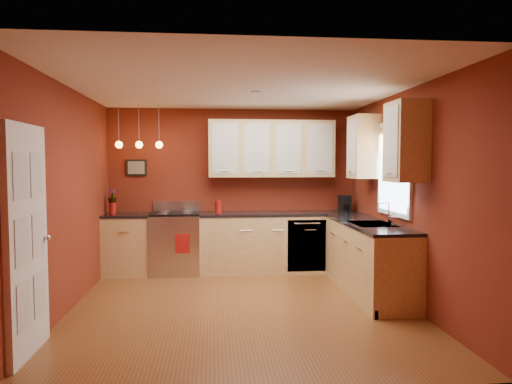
{
  "coord_description": "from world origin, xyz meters",
  "views": [
    {
      "loc": [
        -0.33,
        -5.35,
        1.69
      ],
      "look_at": [
        0.27,
        1.0,
        1.31
      ],
      "focal_mm": 32.0,
      "sensor_mm": 36.0,
      "label": 1
    }
  ],
  "objects": [
    {
      "name": "base_cabinets_back_left",
      "position": [
        -1.65,
        1.8,
        0.45
      ],
      "size": [
        0.7,
        0.6,
        0.9
      ],
      "primitive_type": "cube",
      "color": "#E6C07B",
      "rests_on": "floor"
    },
    {
      "name": "coffee_maker",
      "position": [
        1.78,
        1.81,
        1.06
      ],
      "size": [
        0.18,
        0.18,
        0.26
      ],
      "rotation": [
        0.0,
        0.0,
        0.01
      ],
      "color": "black",
      "rests_on": "counter_back_right"
    },
    {
      "name": "counter_back_right",
      "position": [
        0.73,
        1.8,
        0.92
      ],
      "size": [
        2.54,
        0.62,
        0.04
      ],
      "primitive_type": "cube",
      "color": "black",
      "rests_on": "base_cabinets_back_right"
    },
    {
      "name": "upper_cabinets_right",
      "position": [
        1.82,
        0.32,
        1.95
      ],
      "size": [
        0.35,
        1.95,
        0.9
      ],
      "primitive_type": "cube",
      "color": "#E6C07B",
      "rests_on": "wall_right"
    },
    {
      "name": "flowers",
      "position": [
        -1.88,
        1.82,
        1.21
      ],
      "size": [
        0.17,
        0.17,
        0.23
      ],
      "primitive_type": "imported",
      "rotation": [
        0.0,
        0.0,
        0.37
      ],
      "color": "maroon",
      "rests_on": "red_vase"
    },
    {
      "name": "counter_back_left",
      "position": [
        -1.65,
        1.8,
        0.92
      ],
      "size": [
        0.7,
        0.62,
        0.04
      ],
      "primitive_type": "cube",
      "color": "black",
      "rests_on": "base_cabinets_back_left"
    },
    {
      "name": "ceiling",
      "position": [
        0.0,
        0.0,
        2.6
      ],
      "size": [
        4.0,
        4.2,
        0.02
      ],
      "primitive_type": "cube",
      "color": "white",
      "rests_on": "wall_back"
    },
    {
      "name": "upper_cabinets_back",
      "position": [
        0.6,
        1.93,
        1.95
      ],
      "size": [
        2.0,
        0.35,
        0.9
      ],
      "primitive_type": "cube",
      "color": "#E6C07B",
      "rests_on": "wall_back"
    },
    {
      "name": "base_cabinets_back_right",
      "position": [
        0.73,
        1.8,
        0.45
      ],
      "size": [
        2.54,
        0.6,
        0.9
      ],
      "primitive_type": "cube",
      "color": "#E6C07B",
      "rests_on": "floor"
    },
    {
      "name": "wall_right",
      "position": [
        2.0,
        0.0,
        1.3
      ],
      "size": [
        0.02,
        4.2,
        2.6
      ],
      "primitive_type": "cube",
      "color": "maroon",
      "rests_on": "floor"
    },
    {
      "name": "dish_towel",
      "position": [
        -0.79,
        1.47,
        0.52
      ],
      "size": [
        0.21,
        0.01,
        0.29
      ],
      "primitive_type": "cube",
      "color": "maroon",
      "rests_on": "gas_range"
    },
    {
      "name": "wall_front",
      "position": [
        0.0,
        -2.1,
        1.3
      ],
      "size": [
        4.0,
        0.02,
        2.6
      ],
      "primitive_type": "cube",
      "color": "maroon",
      "rests_on": "floor"
    },
    {
      "name": "window",
      "position": [
        1.97,
        0.3,
        1.69
      ],
      "size": [
        0.06,
        1.02,
        1.22
      ],
      "color": "white",
      "rests_on": "wall_right"
    },
    {
      "name": "sink",
      "position": [
        1.7,
        0.3,
        0.92
      ],
      "size": [
        0.5,
        0.7,
        0.33
      ],
      "color": "#99999E",
      "rests_on": "counter_right"
    },
    {
      "name": "red_vase",
      "position": [
        -1.88,
        1.82,
        1.03
      ],
      "size": [
        0.11,
        0.11,
        0.17
      ],
      "primitive_type": "cylinder",
      "color": "maroon",
      "rests_on": "counter_back_left"
    },
    {
      "name": "floor",
      "position": [
        0.0,
        0.0,
        0.0
      ],
      "size": [
        4.2,
        4.2,
        0.0
      ],
      "primitive_type": "plane",
      "color": "brown",
      "rests_on": "ground"
    },
    {
      "name": "soap_pump",
      "position": [
        1.88,
        0.06,
        1.03
      ],
      "size": [
        0.08,
        0.08,
        0.17
      ],
      "primitive_type": "imported",
      "rotation": [
        0.0,
        0.0,
        -0.03
      ],
      "color": "white",
      "rests_on": "counter_right"
    },
    {
      "name": "gas_range",
      "position": [
        -0.92,
        1.8,
        0.48
      ],
      "size": [
        0.76,
        0.64,
        1.11
      ],
      "color": "silver",
      "rests_on": "floor"
    },
    {
      "name": "wall_left",
      "position": [
        -2.0,
        0.0,
        1.3
      ],
      "size": [
        0.02,
        4.2,
        2.6
      ],
      "primitive_type": "cube",
      "color": "maroon",
      "rests_on": "floor"
    },
    {
      "name": "base_cabinets_right",
      "position": [
        1.7,
        0.45,
        0.45
      ],
      "size": [
        0.6,
        2.1,
        0.9
      ],
      "primitive_type": "cube",
      "color": "#E6C07B",
      "rests_on": "floor"
    },
    {
      "name": "wall_back",
      "position": [
        0.0,
        2.1,
        1.3
      ],
      "size": [
        4.0,
        0.02,
        2.6
      ],
      "primitive_type": "cube",
      "color": "maroon",
      "rests_on": "floor"
    },
    {
      "name": "counter_right",
      "position": [
        1.7,
        0.45,
        0.92
      ],
      "size": [
        0.62,
        2.1,
        0.04
      ],
      "primitive_type": "cube",
      "color": "black",
      "rests_on": "base_cabinets_right"
    },
    {
      "name": "door_left_wall",
      "position": [
        -1.97,
        -1.2,
        1.03
      ],
      "size": [
        0.12,
        0.82,
        2.05
      ],
      "color": "white",
      "rests_on": "floor"
    },
    {
      "name": "pendant_lights",
      "position": [
        -1.45,
        1.75,
        2.01
      ],
      "size": [
        0.71,
        0.11,
        0.66
      ],
      "color": "#99999E",
      "rests_on": "ceiling"
    },
    {
      "name": "wall_picture",
      "position": [
        -1.55,
        2.08,
        1.65
      ],
      "size": [
        0.32,
        0.03,
        0.26
      ],
      "primitive_type": "cube",
      "color": "black",
      "rests_on": "wall_back"
    },
    {
      "name": "red_canister",
      "position": [
        -0.25,
        1.84,
        1.04
      ],
      "size": [
        0.12,
        0.12,
        0.19
      ],
      "color": "maroon",
      "rests_on": "counter_back_right"
    },
    {
      "name": "dishwasher_front",
      "position": [
        1.1,
        1.51,
        0.45
      ],
      "size": [
        0.6,
        0.02,
        0.8
      ],
      "primitive_type": "cube",
      "color": "silver",
      "rests_on": "base_cabinets_back_right"
    }
  ]
}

